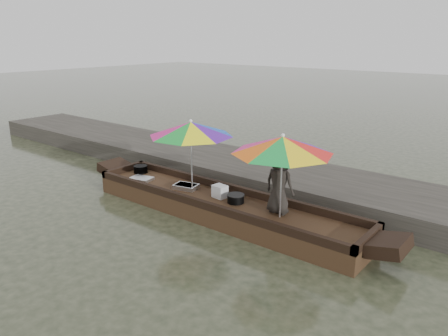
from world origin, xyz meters
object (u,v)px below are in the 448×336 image
Objects in this scene: cooking_pot at (141,169)px; supply_bag at (220,191)px; vendor at (279,183)px; umbrella_bow at (192,157)px; tray_scallop at (141,179)px; tray_crayfish at (186,187)px; umbrella_stern at (281,177)px; charcoal_grill at (236,199)px; boat_hull at (221,208)px.

cooking_pot is 1.18× the size of supply_bag.
vendor is 2.04m from umbrella_bow.
tray_scallop is 1.78× the size of supply_bag.
tray_crayfish is 0.28× the size of umbrella_stern.
vendor is at bearing 2.21° from tray_crayfish.
charcoal_grill is at bearing 4.74° from tray_scallop.
cooking_pot is at bearing 177.08° from charcoal_grill.
boat_hull is at bearing 3.54° from tray_scallop.
umbrella_stern is at bearing 0.00° from boat_hull.
cooking_pot is 2.99m from charcoal_grill.
vendor is (1.36, 0.05, 0.45)m from supply_bag.
tray_scallop is 0.29× the size of umbrella_bow.
umbrella_stern is (2.41, -0.07, 0.73)m from tray_crayfish.
boat_hull is 18.50× the size of charcoal_grill.
supply_bag is at bearing 6.57° from tray_scallop.
cooking_pot is 1.65m from tray_crayfish.
vendor reaches higher than charcoal_grill.
boat_hull is 18.64× the size of cooking_pot.
charcoal_grill is (2.55, 0.21, 0.05)m from tray_scallop.
umbrella_bow is at bearing 180.00° from boat_hull.
vendor reaches higher than cooking_pot.
boat_hull is 1.05m from tray_crayfish.
tray_scallop is at bearing -39.55° from cooking_pot.
vendor is (1.25, 0.16, 0.76)m from boat_hull.
umbrella_stern is at bearing -1.68° from tray_crayfish.
charcoal_grill is at bearing 4.52° from vendor.
tray_crayfish is (-1.03, 0.07, 0.22)m from boat_hull.
vendor is at bearing 7.22° from boat_hull.
vendor is at bearing 4.87° from tray_scallop.
supply_bag reaches higher than charcoal_grill.
tray_crayfish is at bearing 9.84° from tray_scallop.
charcoal_grill is at bearing -4.34° from supply_bag.
tray_crayfish is 0.43× the size of vendor.
tray_scallop is at bearing -175.26° from charcoal_grill.
cooking_pot is 0.66× the size of tray_crayfish.
vendor is 0.28m from umbrella_stern.
tray_scallop is at bearing -177.81° from umbrella_stern.
tray_scallop reaches higher than boat_hull.
umbrella_stern reaches higher than cooking_pot.
cooking_pot reaches higher than tray_crayfish.
supply_bag reaches higher than tray_crayfish.
charcoal_grill is at bearing 176.05° from umbrella_stern.
umbrella_stern is at bearing 128.28° from vendor.
cooking_pot reaches higher than charcoal_grill.
vendor is (3.92, -0.07, 0.49)m from cooking_pot.
umbrella_bow is (-0.67, -0.11, 0.65)m from supply_bag.
supply_bag is 1.63m from umbrella_stern.
charcoal_grill is 1.27m from umbrella_stern.
supply_bag is at bearing 1.51° from vendor.
tray_scallop is (-1.20, -0.21, -0.01)m from tray_crayfish.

